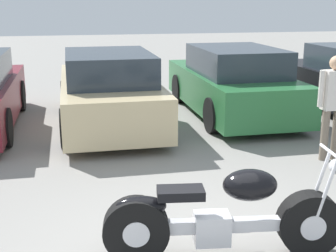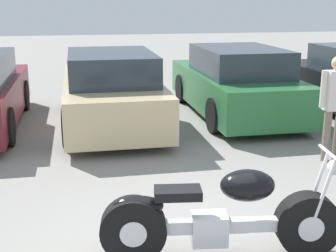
{
  "view_description": "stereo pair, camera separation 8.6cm",
  "coord_description": "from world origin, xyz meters",
  "px_view_note": "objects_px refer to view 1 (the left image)",
  "views": [
    {
      "loc": [
        -1.14,
        -3.74,
        2.43
      ],
      "look_at": [
        0.07,
        1.93,
        0.85
      ],
      "focal_mm": 50.0,
      "sensor_mm": 36.0,
      "label": 1
    },
    {
      "loc": [
        -1.05,
        -3.76,
        2.43
      ],
      "look_at": [
        0.07,
        1.93,
        0.85
      ],
      "focal_mm": 50.0,
      "sensor_mm": 36.0,
      "label": 2
    }
  ],
  "objects_px": {
    "motorcycle": "(222,217)",
    "parked_car_champagne": "(108,91)",
    "parked_car_green": "(232,83)",
    "person_standing": "(334,99)"
  },
  "relations": [
    {
      "from": "motorcycle",
      "to": "parked_car_champagne",
      "type": "xyz_separation_m",
      "value": [
        -0.62,
        5.19,
        0.27
      ]
    },
    {
      "from": "parked_car_champagne",
      "to": "parked_car_green",
      "type": "relative_size",
      "value": 1.0
    },
    {
      "from": "motorcycle",
      "to": "parked_car_green",
      "type": "relative_size",
      "value": 0.52
    },
    {
      "from": "person_standing",
      "to": "motorcycle",
      "type": "bearing_deg",
      "value": -136.95
    },
    {
      "from": "motorcycle",
      "to": "parked_car_green",
      "type": "height_order",
      "value": "parked_car_green"
    },
    {
      "from": "parked_car_champagne",
      "to": "motorcycle",
      "type": "bearing_deg",
      "value": -83.17
    },
    {
      "from": "parked_car_green",
      "to": "parked_car_champagne",
      "type": "bearing_deg",
      "value": -172.52
    },
    {
      "from": "motorcycle",
      "to": "person_standing",
      "type": "distance_m",
      "value": 3.52
    },
    {
      "from": "motorcycle",
      "to": "parked_car_champagne",
      "type": "distance_m",
      "value": 5.23
    },
    {
      "from": "motorcycle",
      "to": "parked_car_green",
      "type": "xyz_separation_m",
      "value": [
        2.06,
        5.54,
        0.27
      ]
    }
  ]
}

